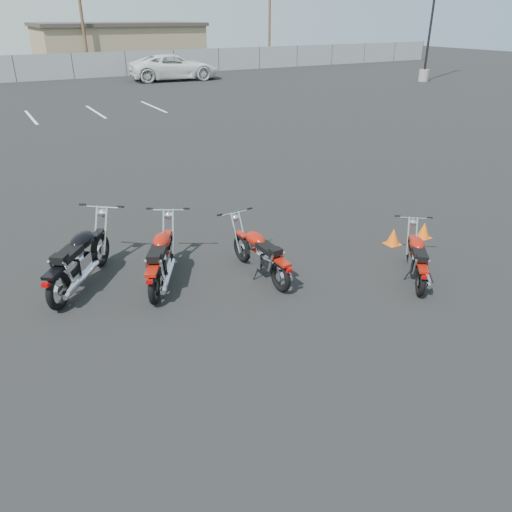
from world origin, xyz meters
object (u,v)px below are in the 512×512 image
motorcycle_rear_red (417,258)px  motorcycle_third_red (261,254)px  motorcycle_second_black (80,259)px  motorcycle_front_red (162,258)px  white_van (173,60)px

motorcycle_rear_red → motorcycle_third_red: bearing=148.1°
motorcycle_second_black → motorcycle_rear_red: 5.99m
motorcycle_front_red → motorcycle_rear_red: bearing=-27.8°
motorcycle_third_red → motorcycle_rear_red: bearing=-31.9°
motorcycle_front_red → motorcycle_rear_red: motorcycle_front_red is taller
motorcycle_rear_red → motorcycle_second_black: bearing=153.0°
motorcycle_rear_red → white_van: white_van is taller
motorcycle_front_red → motorcycle_second_black: size_ratio=0.98×
motorcycle_rear_red → white_van: (7.35, 31.06, 1.00)m
motorcycle_rear_red → white_van: size_ratio=0.22×
motorcycle_front_red → motorcycle_second_black: motorcycle_second_black is taller
motorcycle_second_black → white_van: white_van is taller
motorcycle_front_red → motorcycle_third_red: (1.66, -0.64, -0.04)m
motorcycle_third_red → motorcycle_rear_red: (2.39, -1.49, -0.04)m
motorcycle_third_red → white_van: 31.15m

